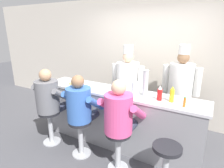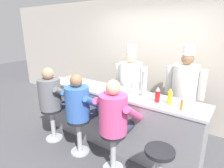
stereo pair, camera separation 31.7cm
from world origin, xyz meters
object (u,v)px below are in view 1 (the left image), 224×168
object	(u,v)px
ketchup_bottle_red	(160,93)
hot_sauce_bottle_orange	(185,102)
cereal_bowl	(83,85)
cook_in_whites_near	(127,85)
diner_seated_pink	(119,116)
diner_seated_blue	(80,107)
cup_stack_steel	(145,83)
diner_seated_grey	(49,99)
water_pitcher_clear	(136,88)
empty_stool_round	(166,160)
mustard_bottle_yellow	(172,95)
cook_in_whites_far	(180,88)
breakfast_plate	(71,84)
coffee_mug_blue	(114,87)
coffee_mug_tan	(55,81)

from	to	relation	value
ketchup_bottle_red	hot_sauce_bottle_orange	size ratio (longest dim) A/B	1.64
cereal_bowl	cook_in_whites_near	bearing A→B (deg)	46.22
diner_seated_pink	diner_seated_blue	bearing A→B (deg)	-179.89
ketchup_bottle_red	cook_in_whites_near	bearing A→B (deg)	142.06
cup_stack_steel	diner_seated_grey	xyz separation A→B (m)	(-1.54, -0.57, -0.36)
water_pitcher_clear	empty_stool_round	size ratio (longest dim) A/B	0.33
cup_stack_steel	diner_seated_grey	world-z (taller)	cup_stack_steel
mustard_bottle_yellow	diner_seated_blue	distance (m)	1.41
mustard_bottle_yellow	cook_in_whites_far	bearing A→B (deg)	92.02
breakfast_plate	coffee_mug_blue	world-z (taller)	coffee_mug_blue
empty_stool_round	cook_in_whites_near	bearing A→B (deg)	133.42
water_pitcher_clear	coffee_mug_blue	xyz separation A→B (m)	(-0.41, 0.02, -0.06)
hot_sauce_bottle_orange	coffee_mug_blue	world-z (taller)	hot_sauce_bottle_orange
coffee_mug_tan	empty_stool_round	xyz separation A→B (m)	(2.33, -0.42, -0.63)
breakfast_plate	diner_seated_pink	distance (m)	1.33
coffee_mug_blue	coffee_mug_tan	size ratio (longest dim) A/B	0.98
cook_in_whites_near	coffee_mug_blue	bearing A→B (deg)	-90.68
ketchup_bottle_red	cook_in_whites_far	xyz separation A→B (m)	(0.14, 0.90, -0.15)
diner_seated_pink	cook_in_whites_near	xyz separation A→B (m)	(-0.41, 1.13, 0.10)
cereal_bowl	cook_in_whites_far	size ratio (longest dim) A/B	0.10
diner_seated_pink	cook_in_whites_far	xyz separation A→B (m)	(0.55, 1.40, 0.11)
cereal_bowl	cook_in_whites_far	distance (m)	1.82
mustard_bottle_yellow	breakfast_plate	distance (m)	1.83
diner_seated_grey	empty_stool_round	xyz separation A→B (m)	(2.08, -0.03, -0.43)
coffee_mug_tan	cook_in_whites_far	world-z (taller)	cook_in_whites_far
coffee_mug_blue	coffee_mug_tan	distance (m)	1.24
water_pitcher_clear	ketchup_bottle_red	bearing A→B (deg)	-9.91
coffee_mug_blue	diner_seated_blue	bearing A→B (deg)	-115.66
diner_seated_blue	cook_in_whites_far	bearing A→B (deg)	48.21
cereal_bowl	diner_seated_grey	distance (m)	0.64
cereal_bowl	diner_seated_blue	bearing A→B (deg)	-56.51
hot_sauce_bottle_orange	water_pitcher_clear	bearing A→B (deg)	168.86
mustard_bottle_yellow	breakfast_plate	world-z (taller)	mustard_bottle_yellow
hot_sauce_bottle_orange	diner_seated_pink	size ratio (longest dim) A/B	0.10
mustard_bottle_yellow	cup_stack_steel	bearing A→B (deg)	171.93
cook_in_whites_far	cup_stack_steel	bearing A→B (deg)	-115.81
diner_seated_grey	coffee_mug_blue	bearing A→B (deg)	30.97
hot_sauce_bottle_orange	diner_seated_blue	bearing A→B (deg)	-164.41
coffee_mug_blue	cup_stack_steel	world-z (taller)	cup_stack_steel
cup_stack_steel	diner_seated_grey	distance (m)	1.69
water_pitcher_clear	hot_sauce_bottle_orange	bearing A→B (deg)	-11.14
cook_in_whites_near	cook_in_whites_far	size ratio (longest dim) A/B	0.98
ketchup_bottle_red	cook_in_whites_near	xyz separation A→B (m)	(-0.82, 0.64, -0.16)
hot_sauce_bottle_orange	cook_in_whites_far	xyz separation A→B (m)	(-0.22, 0.99, -0.11)
ketchup_bottle_red	mustard_bottle_yellow	world-z (taller)	mustard_bottle_yellow
hot_sauce_bottle_orange	coffee_mug_tan	bearing A→B (deg)	-179.41
cereal_bowl	empty_stool_round	distance (m)	1.89
ketchup_bottle_red	breakfast_plate	bearing A→B (deg)	-177.92
water_pitcher_clear	coffee_mug_blue	world-z (taller)	water_pitcher_clear
cup_stack_steel	diner_seated_grey	size ratio (longest dim) A/B	0.30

